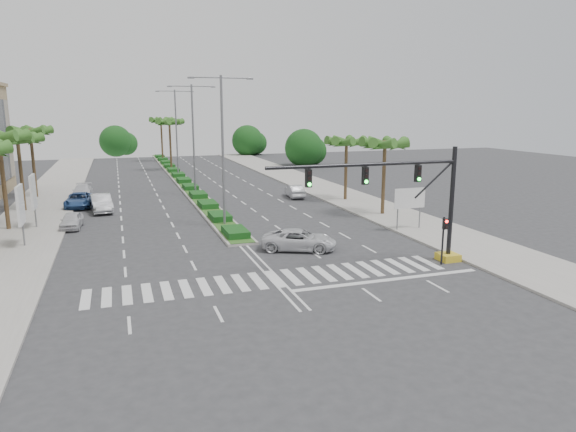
% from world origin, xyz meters
% --- Properties ---
extents(ground, '(160.00, 160.00, 0.00)m').
position_xyz_m(ground, '(0.00, 0.00, 0.00)').
color(ground, '#333335').
rests_on(ground, ground).
extents(footpath_right, '(6.00, 120.00, 0.15)m').
position_xyz_m(footpath_right, '(15.20, 20.00, 0.07)').
color(footpath_right, gray).
rests_on(footpath_right, ground).
extents(footpath_left, '(6.00, 120.00, 0.15)m').
position_xyz_m(footpath_left, '(-15.20, 20.00, 0.07)').
color(footpath_left, gray).
rests_on(footpath_left, ground).
extents(median, '(2.20, 75.00, 0.20)m').
position_xyz_m(median, '(0.00, 45.00, 0.10)').
color(median, gray).
rests_on(median, ground).
extents(median_grass, '(1.80, 75.00, 0.04)m').
position_xyz_m(median_grass, '(0.00, 45.00, 0.22)').
color(median_grass, '#304F1B').
rests_on(median_grass, median).
extents(signal_gantry, '(12.60, 1.20, 7.20)m').
position_xyz_m(signal_gantry, '(9.27, -0.00, 3.46)').
color(signal_gantry, gold).
rests_on(signal_gantry, ground).
extents(pedestrian_signal, '(0.28, 0.36, 3.00)m').
position_xyz_m(pedestrian_signal, '(10.60, -0.68, 2.04)').
color(pedestrian_signal, black).
rests_on(pedestrian_signal, ground).
extents(direction_sign, '(2.70, 0.11, 3.40)m').
position_xyz_m(direction_sign, '(13.50, 7.99, 2.45)').
color(direction_sign, slate).
rests_on(direction_sign, ground).
extents(billboard_near, '(0.18, 2.10, 4.35)m').
position_xyz_m(billboard_near, '(-14.50, 12.00, 2.96)').
color(billboard_near, slate).
rests_on(billboard_near, ground).
extents(billboard_far, '(0.18, 2.10, 4.35)m').
position_xyz_m(billboard_far, '(-14.50, 18.00, 2.96)').
color(billboard_far, slate).
rests_on(billboard_far, ground).
extents(palm_left_far, '(4.57, 4.68, 7.35)m').
position_xyz_m(palm_left_far, '(-16.50, 26.00, 6.50)').
color(palm_left_far, brown).
rests_on(palm_left_far, ground).
extents(palm_left_end, '(4.57, 4.68, 7.75)m').
position_xyz_m(palm_left_end, '(-16.50, 34.00, 6.88)').
color(palm_left_end, brown).
rests_on(palm_left_end, ground).
extents(palm_right_near, '(4.57, 4.68, 7.05)m').
position_xyz_m(palm_right_near, '(14.50, 14.00, 6.20)').
color(palm_right_near, brown).
rests_on(palm_right_near, ground).
extents(palm_right_far, '(4.57, 4.68, 6.75)m').
position_xyz_m(palm_right_far, '(14.50, 22.00, 5.91)').
color(palm_right_far, brown).
rests_on(palm_right_far, ground).
extents(palm_median_a, '(4.57, 4.68, 8.05)m').
position_xyz_m(palm_median_a, '(0.00, 55.00, 7.17)').
color(palm_median_a, brown).
rests_on(palm_median_a, ground).
extents(palm_median_b, '(4.57, 4.68, 8.05)m').
position_xyz_m(palm_median_b, '(0.00, 70.00, 7.17)').
color(palm_median_b, brown).
rests_on(palm_median_b, ground).
extents(streetlight_near, '(5.10, 0.25, 12.00)m').
position_xyz_m(streetlight_near, '(0.00, 14.00, 6.81)').
color(streetlight_near, slate).
rests_on(streetlight_near, ground).
extents(streetlight_mid, '(5.10, 0.25, 12.00)m').
position_xyz_m(streetlight_mid, '(0.00, 30.00, 6.81)').
color(streetlight_mid, slate).
rests_on(streetlight_mid, ground).
extents(streetlight_far, '(5.10, 0.25, 12.00)m').
position_xyz_m(streetlight_far, '(0.00, 46.00, 6.81)').
color(streetlight_far, slate).
rests_on(streetlight_far, ground).
extents(car_parked_a, '(1.86, 3.88, 1.28)m').
position_xyz_m(car_parked_a, '(-11.80, 17.25, 0.64)').
color(car_parked_a, silver).
rests_on(car_parked_a, ground).
extents(car_parked_b, '(2.28, 5.12, 1.63)m').
position_xyz_m(car_parked_b, '(-9.69, 23.77, 0.82)').
color(car_parked_b, silver).
rests_on(car_parked_b, ground).
extents(car_parked_c, '(2.64, 5.23, 1.42)m').
position_xyz_m(car_parked_c, '(-11.80, 26.78, 0.71)').
color(car_parked_c, '#2D4F8A').
rests_on(car_parked_c, ground).
extents(car_parked_d, '(2.13, 4.76, 1.35)m').
position_xyz_m(car_parked_d, '(-11.80, 32.80, 0.68)').
color(car_parked_d, silver).
rests_on(car_parked_d, ground).
extents(car_crossing, '(5.57, 4.22, 1.41)m').
position_xyz_m(car_crossing, '(3.38, 5.34, 0.70)').
color(car_crossing, silver).
rests_on(car_crossing, ground).
extents(car_right, '(1.84, 4.26, 1.36)m').
position_xyz_m(car_right, '(10.09, 25.51, 0.68)').
color(car_right, '#B6B6BB').
rests_on(car_right, ground).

